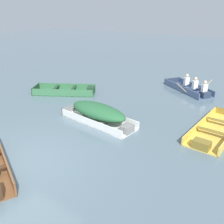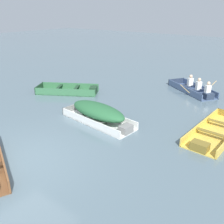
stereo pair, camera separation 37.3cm
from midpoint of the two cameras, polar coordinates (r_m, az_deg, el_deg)
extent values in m
plane|color=slate|center=(8.01, -21.40, -11.24)|extent=(80.00, 80.00, 0.00)
cube|color=brown|center=(8.04, -24.57, -10.06)|extent=(2.76, 1.27, 0.38)
cube|color=#E5BC47|center=(10.05, 21.72, -4.05)|extent=(1.41, 3.61, 0.04)
cube|color=#E5BC47|center=(10.14, 18.71, -2.54)|extent=(0.24, 3.55, 0.31)
cube|color=olive|center=(8.60, 18.62, -7.05)|extent=(0.57, 0.39, 0.28)
cube|color=olive|center=(9.49, 20.92, -4.10)|extent=(1.12, 0.22, 0.04)
cube|color=olive|center=(10.44, 22.77, -1.95)|extent=(1.12, 0.22, 0.04)
cube|color=white|center=(10.11, -4.23, -2.24)|extent=(3.36, 1.37, 0.04)
cube|color=white|center=(10.38, -2.31, -0.65)|extent=(3.27, 0.36, 0.32)
cube|color=white|center=(9.73, -6.34, -2.44)|extent=(3.27, 0.36, 0.32)
cube|color=gray|center=(11.16, -10.19, 0.70)|extent=(0.15, 1.06, 0.32)
cube|color=gray|center=(9.17, 2.29, -3.85)|extent=(0.40, 0.51, 0.29)
cube|color=gray|center=(9.70, -2.19, -1.87)|extent=(0.25, 0.97, 0.04)
cube|color=gray|center=(10.34, -6.22, -0.39)|extent=(0.25, 0.97, 0.04)
ellipsoid|color=#286038|center=(9.92, -4.31, 0.21)|extent=(2.77, 1.26, 0.57)
cube|color=#387047|center=(13.83, -11.51, 4.31)|extent=(3.38, 2.65, 0.04)
cube|color=#387047|center=(14.28, -10.98, 5.67)|extent=(2.82, 1.69, 0.39)
cube|color=#387047|center=(13.26, -12.20, 4.26)|extent=(2.82, 1.69, 0.39)
cube|color=#1E3D27|center=(14.29, -17.76, 5.00)|extent=(0.63, 1.03, 0.39)
cube|color=#1E3D27|center=(13.45, -5.64, 5.00)|extent=(0.58, 0.63, 0.35)
cube|color=#1E3D27|center=(13.62, -9.62, 5.36)|extent=(0.68, 1.00, 0.04)
cube|color=#1E3D27|center=(13.89, -13.54, 5.38)|extent=(0.68, 1.00, 0.04)
cube|color=#475B7F|center=(14.56, 16.18, 4.79)|extent=(3.18, 2.60, 0.04)
cube|color=#475B7F|center=(14.82, 17.78, 5.53)|extent=(2.63, 1.77, 0.35)
cube|color=#475B7F|center=(14.23, 14.64, 5.19)|extent=(2.63, 1.77, 0.35)
cube|color=#273246|center=(15.71, 12.90, 6.98)|extent=(0.62, 0.89, 0.35)
cube|color=#273246|center=(13.51, 19.73, 3.74)|extent=(0.56, 0.59, 0.31)
cube|color=#273246|center=(14.15, 17.41, 5.15)|extent=(0.65, 0.87, 0.04)
cube|color=#273246|center=(14.85, 15.21, 6.21)|extent=(0.65, 0.87, 0.04)
cube|color=white|center=(14.57, 15.96, 6.80)|extent=(0.30, 0.33, 0.44)
sphere|color=beige|center=(14.49, 16.09, 8.01)|extent=(0.18, 0.18, 0.18)
cube|color=white|center=(14.02, 17.72, 5.99)|extent=(0.30, 0.33, 0.44)
sphere|color=beige|center=(13.94, 17.87, 7.25)|extent=(0.18, 0.18, 0.18)
cube|color=white|center=(13.49, 19.61, 5.12)|extent=(0.30, 0.33, 0.44)
sphere|color=beige|center=(13.41, 19.79, 6.42)|extent=(0.18, 0.18, 0.18)
cylinder|color=tan|center=(14.57, 20.21, 5.85)|extent=(0.39, 0.56, 0.55)
cylinder|color=tan|center=(13.56, 14.94, 5.30)|extent=(0.39, 0.56, 0.55)
camera|label=1|loc=(0.19, -91.05, -0.44)|focal=40.00mm
camera|label=2|loc=(0.19, 88.95, 0.44)|focal=40.00mm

